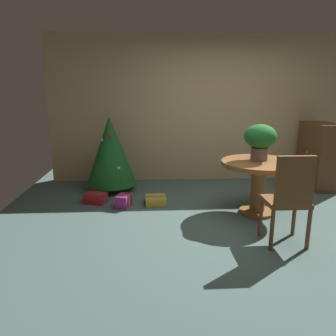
# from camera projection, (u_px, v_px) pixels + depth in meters

# --- Properties ---
(ground_plane) EXTENTS (6.60, 6.60, 0.00)m
(ground_plane) POSITION_uv_depth(u_px,v_px,m) (247.00, 225.00, 4.00)
(ground_plane) COLOR #4C6660
(back_wall_panel) EXTENTS (6.00, 0.10, 2.60)m
(back_wall_panel) POSITION_uv_depth(u_px,v_px,m) (215.00, 110.00, 5.83)
(back_wall_panel) COLOR tan
(back_wall_panel) RESTS_ON ground_plane
(round_dining_table) EXTENTS (1.02, 1.02, 0.73)m
(round_dining_table) POSITION_uv_depth(u_px,v_px,m) (259.00, 175.00, 4.27)
(round_dining_table) COLOR brown
(round_dining_table) RESTS_ON ground_plane
(flower_vase) EXTENTS (0.42, 0.42, 0.48)m
(flower_vase) POSITION_uv_depth(u_px,v_px,m) (260.00, 139.00, 4.22)
(flower_vase) COLOR #665B51
(flower_vase) RESTS_ON round_dining_table
(wooden_chair_near) EXTENTS (0.44, 0.39, 1.01)m
(wooden_chair_near) POSITION_uv_depth(u_px,v_px,m) (289.00, 196.00, 3.35)
(wooden_chair_near) COLOR brown
(wooden_chair_near) RESTS_ON ground_plane
(holiday_tree) EXTENTS (0.83, 0.83, 1.24)m
(holiday_tree) POSITION_uv_depth(u_px,v_px,m) (110.00, 151.00, 5.25)
(holiday_tree) COLOR brown
(holiday_tree) RESTS_ON ground_plane
(gift_box_gold) EXTENTS (0.31, 0.31, 0.12)m
(gift_box_gold) POSITION_uv_depth(u_px,v_px,m) (156.00, 200.00, 4.74)
(gift_box_gold) COLOR gold
(gift_box_gold) RESTS_ON ground_plane
(gift_box_purple) EXTENTS (0.24, 0.28, 0.18)m
(gift_box_purple) POSITION_uv_depth(u_px,v_px,m) (124.00, 201.00, 4.60)
(gift_box_purple) COLOR #9E287A
(gift_box_purple) RESTS_ON ground_plane
(gift_box_red) EXTENTS (0.36, 0.30, 0.15)m
(gift_box_red) POSITION_uv_depth(u_px,v_px,m) (96.00, 198.00, 4.78)
(gift_box_red) COLOR red
(gift_box_red) RESTS_ON ground_plane
(wooden_cabinet) EXTENTS (0.44, 0.83, 1.11)m
(wooden_cabinet) POSITION_uv_depth(u_px,v_px,m) (319.00, 155.00, 5.48)
(wooden_cabinet) COLOR brown
(wooden_cabinet) RESTS_ON ground_plane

